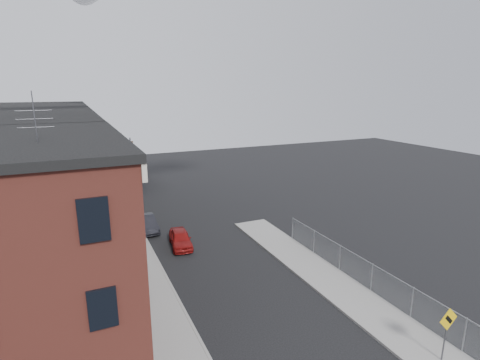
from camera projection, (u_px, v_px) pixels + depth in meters
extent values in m
cube|color=gray|center=(120.00, 222.00, 34.80)|extent=(3.00, 62.00, 0.12)
cube|color=gray|center=(340.00, 289.00, 23.31)|extent=(3.00, 26.00, 0.12)
cube|color=gray|center=(136.00, 220.00, 35.38)|extent=(0.15, 62.00, 0.14)
cube|color=gray|center=(321.00, 294.00, 22.72)|extent=(0.15, 26.00, 0.14)
cube|color=#381712|center=(4.00, 262.00, 15.98)|extent=(10.00, 12.00, 10.00)
cube|color=beige|center=(119.00, 146.00, 16.88)|extent=(0.16, 12.20, 0.60)
cylinder|color=#515156|center=(35.00, 119.00, 13.52)|extent=(0.04, 0.04, 2.00)
cube|color=slate|center=(25.00, 202.00, 24.37)|extent=(10.00, 7.00, 10.00)
cube|color=black|center=(14.00, 122.00, 23.12)|extent=(10.25, 7.00, 0.30)
cube|color=gray|center=(124.00, 249.00, 27.81)|extent=(1.80, 6.40, 0.25)
cube|color=beige|center=(122.00, 221.00, 27.28)|extent=(1.90, 6.50, 0.15)
cube|color=slate|center=(33.00, 179.00, 30.55)|extent=(10.00, 7.00, 10.00)
cube|color=black|center=(25.00, 115.00, 29.31)|extent=(10.25, 7.00, 0.30)
cube|color=gray|center=(113.00, 220.00, 34.00)|extent=(1.80, 6.40, 0.25)
cube|color=beige|center=(111.00, 196.00, 33.46)|extent=(1.90, 6.50, 0.15)
cube|color=slate|center=(39.00, 163.00, 36.74)|extent=(10.00, 7.00, 10.00)
cube|color=black|center=(32.00, 110.00, 35.49)|extent=(10.25, 7.00, 0.30)
cube|color=gray|center=(106.00, 199.00, 40.18)|extent=(1.80, 6.40, 0.25)
cube|color=beige|center=(104.00, 179.00, 39.65)|extent=(1.90, 6.50, 0.15)
cube|color=slate|center=(43.00, 152.00, 42.92)|extent=(10.00, 7.00, 10.00)
cube|color=black|center=(37.00, 107.00, 41.68)|extent=(10.25, 7.00, 0.30)
cube|color=gray|center=(101.00, 184.00, 46.37)|extent=(1.80, 6.40, 0.25)
cube|color=beige|center=(99.00, 167.00, 45.83)|extent=(1.90, 6.50, 0.15)
cube|color=slate|center=(45.00, 144.00, 49.11)|extent=(10.00, 7.00, 10.00)
cube|color=black|center=(40.00, 104.00, 47.86)|extent=(10.25, 7.00, 0.30)
cube|color=gray|center=(96.00, 173.00, 52.55)|extent=(1.80, 6.40, 0.25)
cube|color=beige|center=(95.00, 157.00, 52.02)|extent=(1.90, 6.50, 0.15)
cylinder|color=gray|center=(464.00, 336.00, 17.51)|extent=(0.06, 0.06, 1.90)
cylinder|color=gray|center=(412.00, 303.00, 20.16)|extent=(0.06, 0.06, 1.90)
cylinder|color=gray|center=(372.00, 278.00, 22.81)|extent=(0.06, 0.06, 1.90)
cylinder|color=gray|center=(340.00, 258.00, 25.46)|extent=(0.06, 0.06, 1.90)
cylinder|color=gray|center=(314.00, 242.00, 28.11)|extent=(0.06, 0.06, 1.90)
cylinder|color=gray|center=(292.00, 229.00, 30.76)|extent=(0.06, 0.06, 1.90)
cube|color=gray|center=(373.00, 264.00, 22.59)|extent=(0.04, 18.00, 0.04)
cube|color=gray|center=(372.00, 278.00, 22.81)|extent=(0.02, 18.00, 1.80)
cylinder|color=#515156|center=(445.00, 337.00, 16.86)|extent=(0.07, 0.07, 2.60)
cube|color=yellow|center=(448.00, 319.00, 16.60)|extent=(1.10, 0.03, 1.10)
cube|color=black|center=(449.00, 320.00, 16.58)|extent=(0.52, 0.02, 0.52)
cylinder|color=black|center=(124.00, 192.00, 28.38)|extent=(0.26, 0.26, 9.00)
cube|color=black|center=(120.00, 143.00, 27.46)|extent=(1.80, 0.12, 0.12)
cylinder|color=black|center=(110.00, 140.00, 27.13)|extent=(0.08, 0.08, 0.25)
cylinder|color=black|center=(130.00, 139.00, 27.70)|extent=(0.08, 0.08, 0.25)
cylinder|color=black|center=(115.00, 199.00, 38.10)|extent=(0.24, 0.24, 2.40)
sphere|color=#133A0F|center=(113.00, 176.00, 37.52)|extent=(3.20, 3.20, 3.20)
sphere|color=#133A0F|center=(119.00, 181.00, 37.59)|extent=(2.24, 2.24, 2.24)
imported|color=maroon|center=(180.00, 239.00, 29.47)|extent=(2.04, 4.03, 1.32)
imported|color=black|center=(146.00, 223.00, 32.72)|extent=(1.58, 4.17, 1.36)
imported|color=gray|center=(131.00, 197.00, 40.49)|extent=(2.19, 4.67, 1.32)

